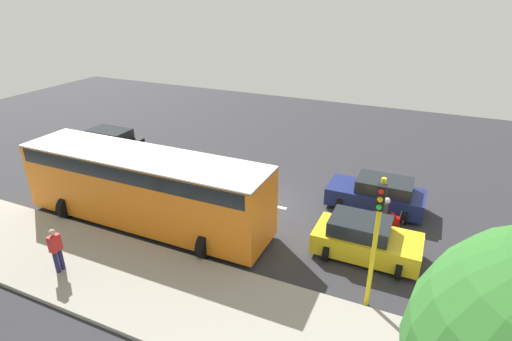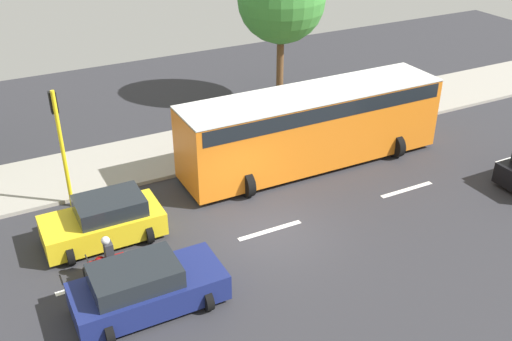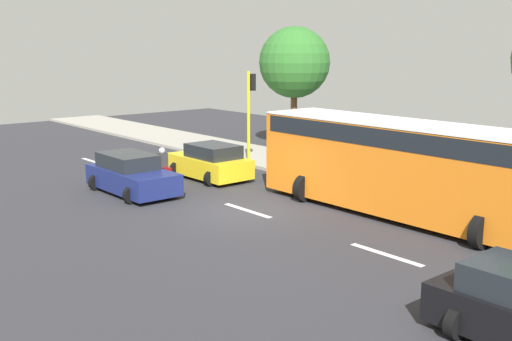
{
  "view_description": "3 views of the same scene",
  "coord_description": "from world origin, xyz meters",
  "px_view_note": "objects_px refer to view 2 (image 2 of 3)",
  "views": [
    {
      "loc": [
        15.36,
        6.6,
        9.26
      ],
      "look_at": [
        -0.08,
        -0.38,
        1.62
      ],
      "focal_mm": 28.27,
      "sensor_mm": 36.0,
      "label": 1
    },
    {
      "loc": [
        -14.55,
        8.05,
        11.5
      ],
      "look_at": [
        1.25,
        -0.1,
        1.72
      ],
      "focal_mm": 41.08,
      "sensor_mm": 36.0,
      "label": 2
    },
    {
      "loc": [
        -13.01,
        -15.88,
        5.61
      ],
      "look_at": [
        0.32,
        -0.08,
        1.4
      ],
      "focal_mm": 42.88,
      "sensor_mm": 36.0,
      "label": 3
    }
  ],
  "objects_px": {
    "car_dark_blue": "(146,288)",
    "pedestrian_near_signal": "(276,104)",
    "traffic_light_corner": "(59,132)",
    "city_bus": "(313,123)",
    "motorcycle": "(106,262)",
    "car_yellow_cab": "(105,221)"
  },
  "relations": [
    {
      "from": "car_dark_blue",
      "to": "motorcycle",
      "type": "height_order",
      "value": "motorcycle"
    },
    {
      "from": "traffic_light_corner",
      "to": "city_bus",
      "type": "bearing_deg",
      "value": -97.68
    },
    {
      "from": "car_yellow_cab",
      "to": "pedestrian_near_signal",
      "type": "height_order",
      "value": "pedestrian_near_signal"
    },
    {
      "from": "car_dark_blue",
      "to": "pedestrian_near_signal",
      "type": "xyz_separation_m",
      "value": [
        9.43,
        -9.42,
        0.35
      ]
    },
    {
      "from": "car_yellow_cab",
      "to": "car_dark_blue",
      "type": "distance_m",
      "value": 3.89
    },
    {
      "from": "car_dark_blue",
      "to": "pedestrian_near_signal",
      "type": "bearing_deg",
      "value": -44.97
    },
    {
      "from": "car_dark_blue",
      "to": "motorcycle",
      "type": "xyz_separation_m",
      "value": [
        1.77,
        0.67,
        -0.07
      ]
    },
    {
      "from": "motorcycle",
      "to": "car_yellow_cab",
      "type": "bearing_deg",
      "value": -13.24
    },
    {
      "from": "city_bus",
      "to": "car_dark_blue",
      "type": "bearing_deg",
      "value": 121.2
    },
    {
      "from": "pedestrian_near_signal",
      "to": "traffic_light_corner",
      "type": "height_order",
      "value": "traffic_light_corner"
    },
    {
      "from": "car_dark_blue",
      "to": "pedestrian_near_signal",
      "type": "distance_m",
      "value": 13.33
    },
    {
      "from": "car_yellow_cab",
      "to": "motorcycle",
      "type": "distance_m",
      "value": 2.18
    },
    {
      "from": "traffic_light_corner",
      "to": "motorcycle",
      "type": "bearing_deg",
      "value": -178.88
    },
    {
      "from": "city_bus",
      "to": "pedestrian_near_signal",
      "type": "xyz_separation_m",
      "value": [
        4.1,
        -0.63,
        -0.79
      ]
    },
    {
      "from": "traffic_light_corner",
      "to": "car_yellow_cab",
      "type": "bearing_deg",
      "value": -167.75
    },
    {
      "from": "traffic_light_corner",
      "to": "pedestrian_near_signal",
      "type": "bearing_deg",
      "value": -74.55
    },
    {
      "from": "pedestrian_near_signal",
      "to": "traffic_light_corner",
      "type": "bearing_deg",
      "value": 105.45
    },
    {
      "from": "motorcycle",
      "to": "traffic_light_corner",
      "type": "relative_size",
      "value": 0.34
    },
    {
      "from": "car_yellow_cab",
      "to": "pedestrian_near_signal",
      "type": "relative_size",
      "value": 2.3
    },
    {
      "from": "motorcycle",
      "to": "car_dark_blue",
      "type": "bearing_deg",
      "value": -159.37
    },
    {
      "from": "car_dark_blue",
      "to": "traffic_light_corner",
      "type": "bearing_deg",
      "value": 6.55
    },
    {
      "from": "city_bus",
      "to": "motorcycle",
      "type": "bearing_deg",
      "value": 110.62
    }
  ]
}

